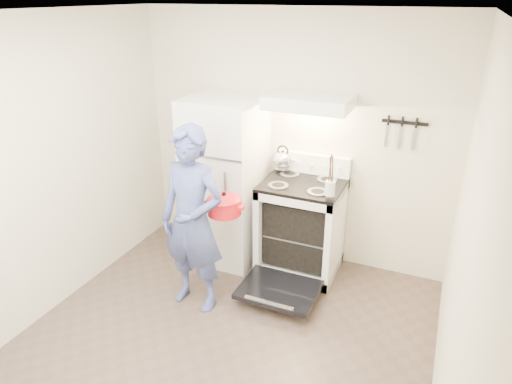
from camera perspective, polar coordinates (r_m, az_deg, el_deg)
floor at (r=3.79m, az=-5.66°, el=-19.94°), size 3.60×3.60×0.00m
back_wall at (r=4.60m, az=4.57°, el=6.45°), size 3.20×0.02×2.50m
refrigerator at (r=4.64m, az=-3.80°, el=1.41°), size 0.70×0.70×1.70m
stove_body at (r=4.55m, az=5.64°, el=-4.58°), size 0.76×0.65×0.92m
cooktop at (r=4.35m, az=5.88°, el=0.94°), size 0.76×0.65×0.03m
backsplash at (r=4.56m, az=7.05°, el=3.54°), size 0.76×0.07×0.20m
oven_door at (r=4.25m, az=2.89°, el=-12.09°), size 0.70×0.54×0.04m
oven_rack at (r=4.56m, az=5.63°, el=-4.80°), size 0.60×0.52×0.01m
range_hood at (r=4.18m, az=6.65°, el=11.15°), size 0.76×0.50×0.12m
knife_strip at (r=4.29m, az=18.11°, el=8.27°), size 0.40×0.02×0.03m
pizza_stone at (r=4.55m, az=4.29°, el=-4.65°), size 0.31×0.31×0.02m
tea_kettle at (r=4.58m, az=3.34°, el=4.21°), size 0.22×0.18×0.27m
utensil_jar at (r=4.02m, az=9.23°, el=0.46°), size 0.10×0.10×0.13m
person at (r=3.91m, az=-7.94°, el=-3.61°), size 0.63×0.44×1.66m
dutch_oven at (r=3.97m, az=-3.98°, el=-1.83°), size 0.37×0.30×0.24m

